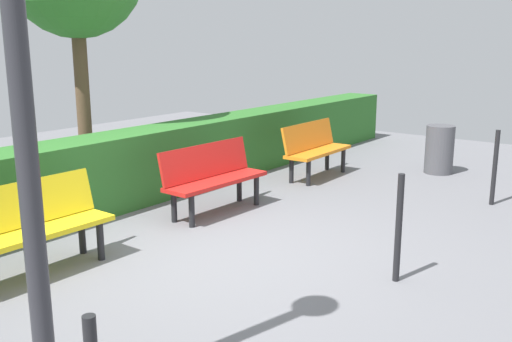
{
  "coord_description": "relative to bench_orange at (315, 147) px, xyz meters",
  "views": [
    {
      "loc": [
        4.23,
        3.74,
        2.15
      ],
      "look_at": [
        -1.31,
        -0.43,
        0.55
      ],
      "focal_mm": 40.4,
      "sensor_mm": 36.0,
      "label": 1
    }
  ],
  "objects": [
    {
      "name": "ground_plane",
      "position": [
        3.45,
        0.89,
        -0.48
      ],
      "size": [
        16.72,
        16.72,
        0.0
      ],
      "primitive_type": "plane",
      "color": "slate"
    },
    {
      "name": "bench_orange",
      "position": [
        0.0,
        0.0,
        0.0
      ],
      "size": [
        1.42,
        0.5,
        0.86
      ],
      "rotation": [
        0.0,
        0.0,
        0.02
      ],
      "color": "orange",
      "rests_on": "ground_plane"
    },
    {
      "name": "bench_red",
      "position": [
        2.41,
        -0.02,
        0.0
      ],
      "size": [
        1.51,
        0.52,
        0.86
      ],
      "rotation": [
        0.0,
        0.0,
        -0.04
      ],
      "color": "red",
      "rests_on": "ground_plane"
    },
    {
      "name": "bench_yellow",
      "position": [
        4.91,
        -0.08,
        0.0
      ],
      "size": [
        1.52,
        0.49,
        0.86
      ],
      "rotation": [
        0.0,
        0.0,
        -0.01
      ],
      "color": "yellow",
      "rests_on": "ground_plane"
    },
    {
      "name": "hedge_row",
      "position": [
        2.38,
        -1.18,
        -0.0
      ],
      "size": [
        12.72,
        0.67,
        0.96
      ],
      "primitive_type": "cube",
      "color": "#2D6B28",
      "rests_on": "ground_plane"
    },
    {
      "name": "railing_post_near",
      "position": [
        -0.06,
        2.71,
        0.02
      ],
      "size": [
        0.06,
        0.06,
        1.0
      ],
      "primitive_type": "cylinder",
      "color": "black",
      "rests_on": "ground_plane"
    },
    {
      "name": "railing_post_mid",
      "position": [
        3.02,
        2.71,
        0.02
      ],
      "size": [
        0.06,
        0.06,
        1.0
      ],
      "primitive_type": "cylinder",
      "color": "black",
      "rests_on": "ground_plane"
    },
    {
      "name": "trash_bin",
      "position": [
        -1.45,
        1.49,
        -0.09
      ],
      "size": [
        0.45,
        0.45,
        0.78
      ],
      "primitive_type": "cylinder",
      "color": "#4C4C51",
      "rests_on": "ground_plane"
    }
  ]
}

